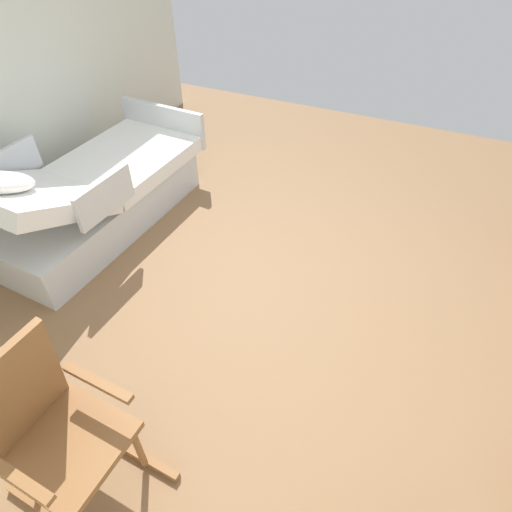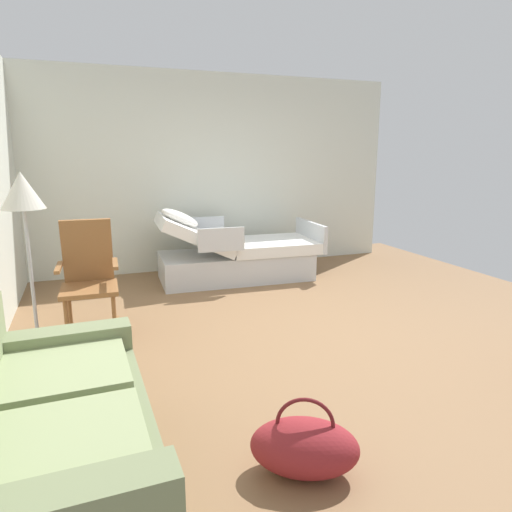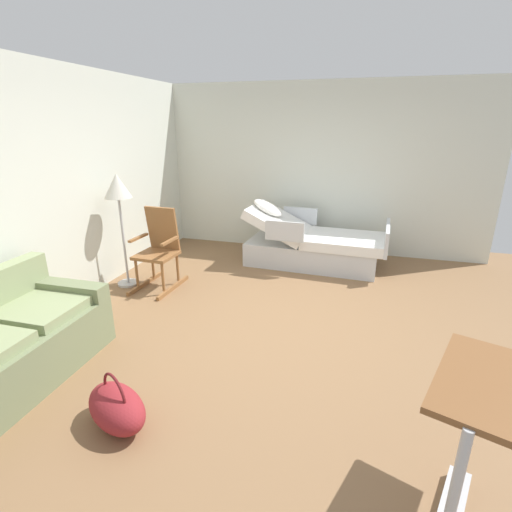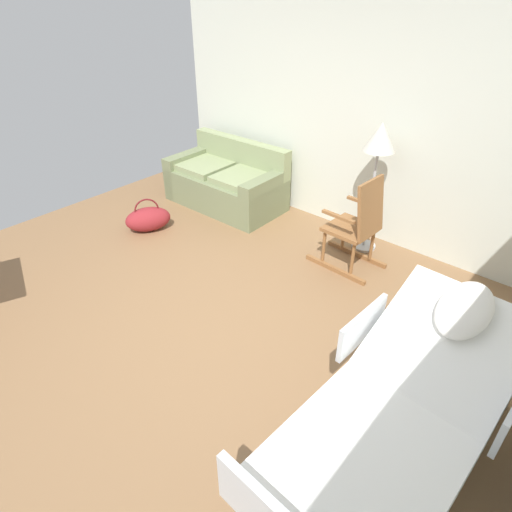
# 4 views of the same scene
# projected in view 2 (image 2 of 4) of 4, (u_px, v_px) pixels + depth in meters

# --- Properties ---
(ground_plane) EXTENTS (6.56, 6.56, 0.00)m
(ground_plane) POSITION_uv_depth(u_px,v_px,m) (295.00, 328.00, 4.36)
(ground_plane) COLOR olive
(side_wall) EXTENTS (0.10, 5.30, 2.70)m
(side_wall) POSITION_uv_depth(u_px,v_px,m) (216.00, 173.00, 6.51)
(side_wall) COLOR silver
(side_wall) RESTS_ON ground
(hospital_bed) EXTENTS (1.08, 2.13, 1.00)m
(hospital_bed) POSITION_uv_depth(u_px,v_px,m) (236.00, 256.00, 6.01)
(hospital_bed) COLOR silver
(hospital_bed) RESTS_ON ground
(couch) EXTENTS (1.62, 0.88, 0.85)m
(couch) POSITION_uv_depth(u_px,v_px,m) (49.00, 446.00, 2.10)
(couch) COLOR #737D57
(couch) RESTS_ON ground
(rocking_chair) EXTENTS (0.78, 0.52, 1.05)m
(rocking_chair) POSITION_uv_depth(u_px,v_px,m) (89.00, 281.00, 4.09)
(rocking_chair) COLOR brown
(rocking_chair) RESTS_ON ground
(floor_lamp) EXTENTS (0.34, 0.34, 1.48)m
(floor_lamp) POSITION_uv_depth(u_px,v_px,m) (23.00, 203.00, 3.68)
(floor_lamp) COLOR #B2B5BA
(floor_lamp) RESTS_ON ground
(duffel_bag) EXTENTS (0.54, 0.64, 0.43)m
(duffel_bag) POSITION_uv_depth(u_px,v_px,m) (304.00, 447.00, 2.34)
(duffel_bag) COLOR maroon
(duffel_bag) RESTS_ON ground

